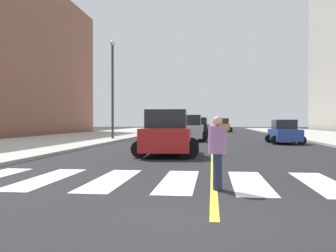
% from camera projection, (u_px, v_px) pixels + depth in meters
% --- Properties ---
extents(ground_plane, '(220.00, 220.00, 0.00)m').
position_uv_depth(ground_plane, '(215.00, 223.00, 5.87)').
color(ground_plane, black).
extents(sidewalk_kerb_west, '(10.00, 120.00, 0.15)m').
position_uv_depth(sidewalk_kerb_west, '(40.00, 142.00, 27.14)').
color(sidewalk_kerb_west, '#B2ADA3').
rests_on(sidewalk_kerb_west, ground).
extents(crosswalk_paint, '(13.50, 4.00, 0.01)m').
position_uv_depth(crosswalk_paint, '(214.00, 182.00, 9.84)').
color(crosswalk_paint, silver).
rests_on(crosswalk_paint, ground).
extents(lane_divider_paint, '(0.16, 80.00, 0.01)m').
position_uv_depth(lane_divider_paint, '(212.00, 135.00, 45.60)').
color(lane_divider_paint, yellow).
rests_on(lane_divider_paint, ground).
extents(car_yellow_nearest, '(2.95, 4.65, 2.05)m').
position_uv_depth(car_yellow_nearest, '(223.00, 126.00, 58.13)').
color(car_yellow_nearest, gold).
rests_on(car_yellow_nearest, ground).
extents(car_red_second, '(3.02, 4.73, 2.08)m').
position_uv_depth(car_red_second, '(167.00, 134.00, 17.60)').
color(car_red_second, red).
rests_on(car_red_second, ground).
extents(car_black_third, '(2.99, 4.67, 2.05)m').
position_uv_depth(car_black_third, '(199.00, 127.00, 45.27)').
color(car_black_third, black).
rests_on(car_black_third, ground).
extents(car_blue_fourth, '(2.42, 3.82, 1.69)m').
position_uv_depth(car_blue_fourth, '(285.00, 132.00, 26.98)').
color(car_blue_fourth, '#2D479E').
rests_on(car_blue_fourth, ground).
extents(car_gray_fifth, '(2.91, 4.55, 2.00)m').
position_uv_depth(car_gray_fifth, '(164.00, 128.00, 39.95)').
color(car_gray_fifth, slate).
rests_on(car_gray_fifth, ground).
extents(car_silver_sixth, '(2.93, 4.67, 2.08)m').
position_uv_depth(car_silver_sixth, '(190.00, 129.00, 30.77)').
color(car_silver_sixth, '#B7B7BC').
rests_on(car_silver_sixth, ground).
extents(pedestrian_crossing, '(0.41, 0.41, 1.67)m').
position_uv_depth(pedestrian_crossing, '(217.00, 149.00, 8.67)').
color(pedestrian_crossing, '#232847').
rests_on(pedestrian_crossing, ground).
extents(street_lamp, '(0.44, 0.44, 8.23)m').
position_uv_depth(street_lamp, '(113.00, 81.00, 31.99)').
color(street_lamp, '#38383D').
rests_on(street_lamp, sidewalk_kerb_west).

